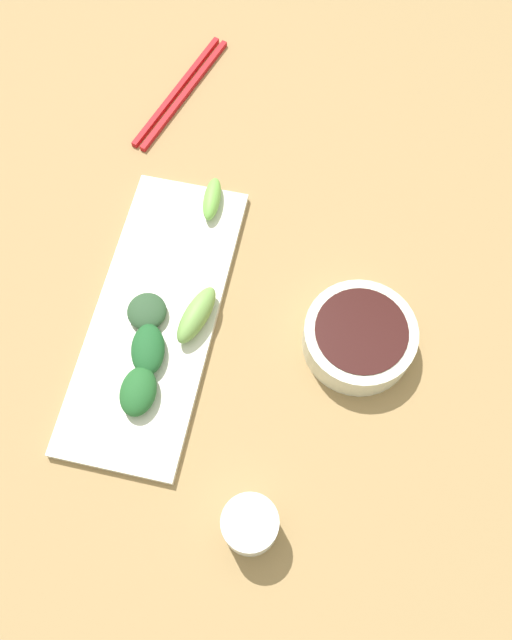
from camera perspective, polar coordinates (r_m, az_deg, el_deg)
tabletop at (r=0.83m, az=-3.25°, el=0.04°), size 2.10×2.10×0.02m
sauce_bowl at (r=0.80m, az=9.07°, el=-1.23°), size 0.14×0.14×0.04m
serving_plate at (r=0.83m, az=-8.75°, el=0.38°), size 0.15×0.39×0.01m
broccoli_leafy_0 at (r=0.77m, az=-10.27°, el=-6.17°), size 0.05×0.06×0.03m
broccoli_leafy_1 at (r=0.81m, az=-9.53°, el=0.75°), size 0.06×0.06×0.02m
broccoli_stalk_2 at (r=0.88m, az=-3.87°, el=10.53°), size 0.03×0.07×0.02m
broccoli_leafy_3 at (r=0.79m, az=-9.44°, el=-2.55°), size 0.06×0.07×0.02m
broccoli_stalk_4 at (r=0.80m, az=-5.23°, el=0.46°), size 0.05×0.09×0.03m
chopsticks at (r=1.02m, az=-6.57°, el=19.20°), size 0.09×0.23×0.01m
tea_cup at (r=0.73m, az=-0.52°, el=-17.51°), size 0.06×0.06×0.06m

